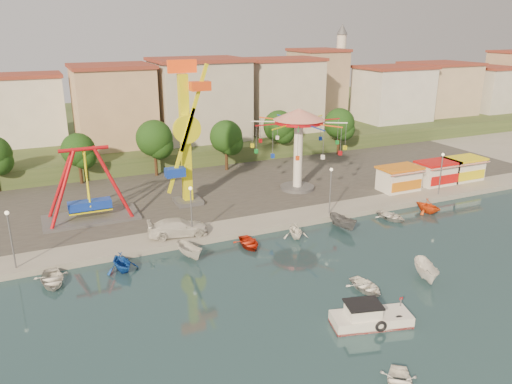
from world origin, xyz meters
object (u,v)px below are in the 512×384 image
pirate_ship_ride (88,186)px  van (178,227)px  skiff (426,271)px  kamikaze_tower (187,137)px  rowboat_a (366,286)px  wave_swinger (299,131)px  cabin_motorboat (369,318)px

pirate_ship_ride → van: size_ratio=1.68×
van → skiff: bearing=-126.7°
kamikaze_tower → rowboat_a: (7.25, -24.55, -8.23)m
wave_swinger → cabin_motorboat: size_ratio=1.91×
kamikaze_tower → rowboat_a: 26.89m
cabin_motorboat → rowboat_a: size_ratio=1.80×
pirate_ship_ride → skiff: pirate_ship_ride is taller
wave_swinger → van: 21.03m
kamikaze_tower → van: (-3.92, -8.55, -7.12)m
pirate_ship_ride → cabin_motorboat: 32.77m
rowboat_a → skiff: (5.78, -0.57, 0.41)m
rowboat_a → wave_swinger: bearing=69.5°
pirate_ship_ride → wave_swinger: (25.52, -0.10, 3.80)m
skiff → wave_swinger: bearing=111.5°
cabin_motorboat → skiff: cabin_motorboat is taller
cabin_motorboat → pirate_ship_ride: bearing=133.3°
cabin_motorboat → rowboat_a: bearing=70.5°
cabin_motorboat → van: 21.86m
wave_swinger → van: size_ratio=1.95×
kamikaze_tower → skiff: (13.02, -25.12, -7.82)m
kamikaze_tower → wave_swinger: (14.23, -0.35, -0.39)m
kamikaze_tower → van: kamikaze_tower is taller
cabin_motorboat → van: bearing=126.9°
wave_swinger → skiff: bearing=-92.8°
kamikaze_tower → rowboat_a: size_ratio=4.88×
wave_swinger → kamikaze_tower: bearing=178.6°
skiff → rowboat_a: bearing=-161.3°
skiff → van: (-16.95, 16.57, 0.70)m
kamikaze_tower → cabin_motorboat: (4.43, -28.73, -8.04)m
kamikaze_tower → cabin_motorboat: bearing=-81.2°
rowboat_a → skiff: bearing=-10.0°
rowboat_a → cabin_motorboat: bearing=-128.4°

